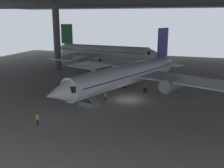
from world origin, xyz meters
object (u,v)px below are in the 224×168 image
object	(u,v)px
airplane_distant	(103,52)
boarding_stairs	(88,101)
airplane_main	(128,74)
crew_worker_near_nose	(37,118)
crew_worker_by_stairs	(106,96)

from	to	relation	value
airplane_distant	boarding_stairs	bearing A→B (deg)	-73.31
airplane_main	crew_worker_near_nose	xyz separation A→B (m)	(-6.96, -18.23, -2.41)
crew_worker_by_stairs	crew_worker_near_nose	bearing A→B (deg)	-111.47
airplane_main	boarding_stairs	world-z (taller)	airplane_main
airplane_main	crew_worker_near_nose	bearing A→B (deg)	-110.91
boarding_stairs	crew_worker_near_nose	bearing A→B (deg)	-107.32
crew_worker_by_stairs	airplane_distant	xyz separation A→B (m)	(-13.40, 35.35, 2.47)
boarding_stairs	airplane_distant	bearing A→B (deg)	106.69
airplane_main	crew_worker_by_stairs	xyz separation A→B (m)	(-2.18, -6.05, -2.46)
airplane_main	airplane_distant	bearing A→B (deg)	117.99
boarding_stairs	airplane_distant	xyz separation A→B (m)	(-11.48, 38.31, 2.69)
boarding_stairs	crew_worker_by_stairs	xyz separation A→B (m)	(1.92, 2.96, 0.22)
crew_worker_near_nose	airplane_distant	distance (m)	48.36
airplane_main	airplane_distant	distance (m)	33.18
boarding_stairs	crew_worker_near_nose	xyz separation A→B (m)	(-2.87, -9.22, 0.26)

